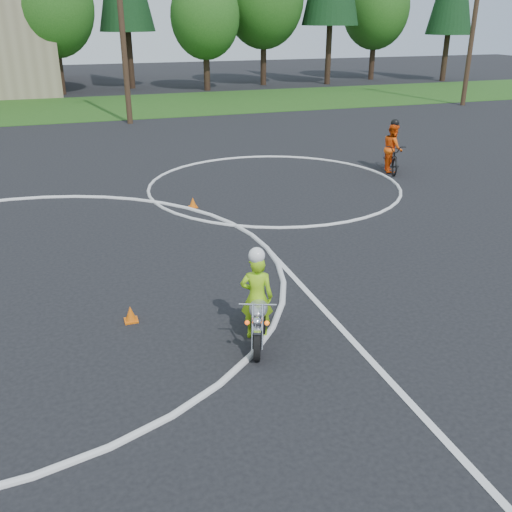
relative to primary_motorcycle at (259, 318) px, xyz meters
name	(u,v)px	position (x,y,z in m)	size (l,w,h in m)	color
grass_strip	(29,111)	(-4.50, 27.83, -0.43)	(120.00, 10.00, 0.02)	#1E4714
course_markings	(96,247)	(-2.33, 5.18, -0.43)	(19.05, 19.05, 0.12)	silver
primary_motorcycle	(259,318)	(0.00, 0.00, 0.00)	(0.84, 1.63, 0.90)	black
rider_primary_grp	(257,295)	(0.01, 0.13, 0.37)	(0.64, 0.53, 1.66)	#96DA17
rider_second_grp	(392,153)	(8.04, 9.24, 0.21)	(1.26, 2.01, 1.83)	black
traffic_cones	(154,261)	(-1.19, 3.64, -0.30)	(22.87, 8.69, 0.30)	orange
utility_poles	(121,12)	(0.50, 21.83, 4.76)	(41.60, 1.12, 10.00)	#473321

